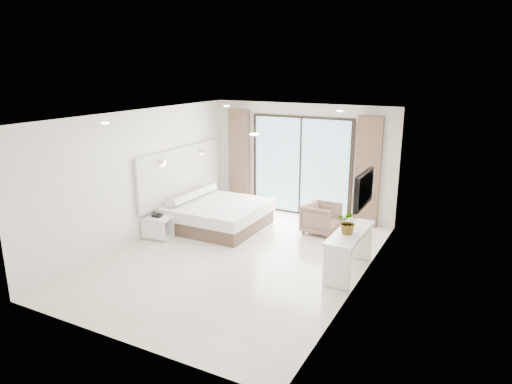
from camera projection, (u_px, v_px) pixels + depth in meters
ground at (238, 258)px, 8.70m from camera, size 6.20×6.20×0.00m
room_shell at (251, 167)px, 9.13m from camera, size 4.62×6.22×2.72m
bed at (217, 214)px, 10.31m from camera, size 2.02×1.92×0.70m
nightstand at (159, 228)px, 9.61m from camera, size 0.57×0.49×0.47m
phone at (157, 215)px, 9.58m from camera, size 0.21×0.17×0.06m
console_desk at (350, 243)px, 7.94m from camera, size 0.48×1.53×0.77m
plant at (349, 225)px, 7.73m from camera, size 0.39×0.43×0.33m
armchair at (321, 217)px, 9.93m from camera, size 0.71×0.75×0.73m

